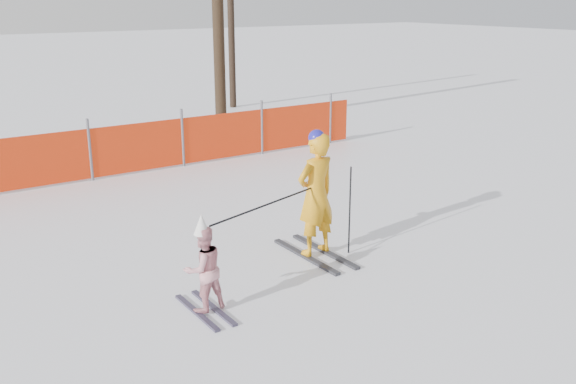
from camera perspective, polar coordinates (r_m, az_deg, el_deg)
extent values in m
plane|color=white|center=(8.65, 1.88, -7.16)|extent=(120.00, 120.00, 0.00)
cube|color=black|center=(9.10, 1.56, -5.74)|extent=(0.09, 1.49, 0.04)
cube|color=black|center=(9.28, 3.27, -5.28)|extent=(0.09, 1.49, 0.04)
imported|color=orange|center=(8.89, 2.50, -0.21)|extent=(0.68, 0.49, 1.74)
sphere|color=#1E1B98|center=(8.68, 2.56, 4.83)|extent=(0.23, 0.23, 0.23)
cube|color=black|center=(7.66, -8.12, -10.56)|extent=(0.09, 1.04, 0.03)
cube|color=black|center=(7.75, -6.64, -10.17)|extent=(0.09, 1.04, 0.03)
imported|color=pink|center=(7.48, -7.53, -6.78)|extent=(0.52, 0.42, 1.02)
cone|color=silver|center=(7.28, -7.69, -2.85)|extent=(0.19, 0.19, 0.24)
cylinder|color=black|center=(9.09, 5.51, -1.66)|extent=(0.02, 0.02, 1.28)
cylinder|color=black|center=(8.04, -2.09, -1.21)|extent=(1.85, 0.59, 0.02)
cylinder|color=#595960|center=(13.27, -17.20, 3.59)|extent=(0.06, 0.06, 1.25)
cylinder|color=#595960|center=(13.96, -9.36, 4.77)|extent=(0.06, 0.06, 1.25)
cylinder|color=#595960|center=(14.89, -2.35, 5.75)|extent=(0.06, 0.06, 1.25)
cylinder|color=#595960|center=(16.01, 3.78, 6.53)|extent=(0.06, 0.06, 1.25)
cube|color=red|center=(13.10, -20.27, 2.79)|extent=(14.51, 0.03, 1.00)
cylinder|color=black|center=(18.23, -6.24, 15.31)|extent=(0.32, 0.32, 6.03)
cylinder|color=black|center=(21.25, -5.08, 14.66)|extent=(0.22, 0.22, 5.34)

